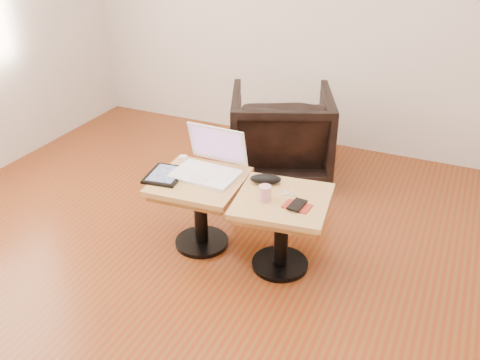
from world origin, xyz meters
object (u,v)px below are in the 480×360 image
at_px(side_table_left, 200,196).
at_px(armchair, 281,134).
at_px(striped_cup, 265,193).
at_px(side_table_right, 282,216).
at_px(laptop, 209,165).

xyz_separation_m(side_table_left, armchair, (0.11, 1.05, -0.00)).
relative_size(side_table_left, striped_cup, 6.20).
height_order(side_table_left, side_table_right, same).
bearing_deg(side_table_right, laptop, 160.69).
relative_size(side_table_right, armchair, 0.76).
xyz_separation_m(side_table_right, laptop, (-0.49, 0.10, 0.16)).
distance_m(side_table_left, armchair, 1.06).
relative_size(laptop, striped_cup, 4.44).
relative_size(side_table_right, striped_cup, 6.51).
bearing_deg(armchair, side_table_right, 88.33).
bearing_deg(striped_cup, side_table_left, 171.17).
bearing_deg(armchair, laptop, 62.06).
height_order(side_table_right, laptop, laptop).
distance_m(laptop, armchair, 0.97).
distance_m(side_table_right, laptop, 0.53).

